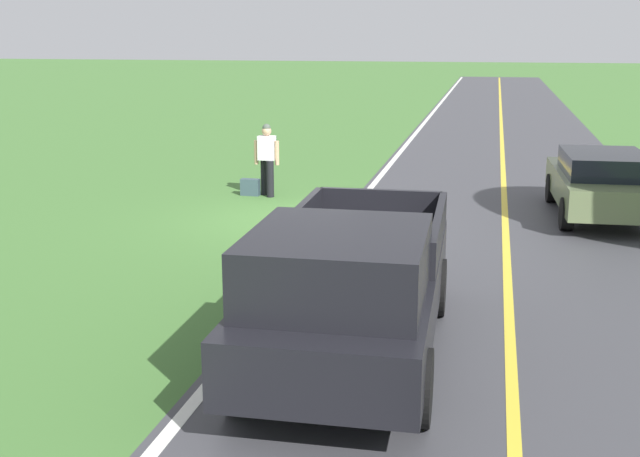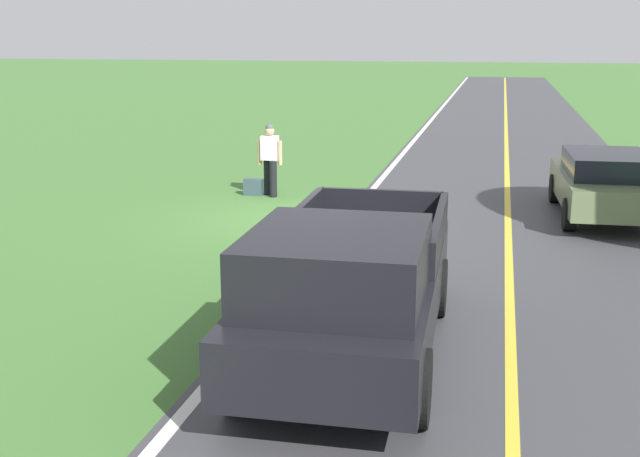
{
  "view_description": "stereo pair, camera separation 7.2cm",
  "coord_description": "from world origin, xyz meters",
  "px_view_note": "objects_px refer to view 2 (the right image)",
  "views": [
    {
      "loc": [
        -3.9,
        15.93,
        3.82
      ],
      "look_at": [
        -1.9,
        6.69,
        1.51
      ],
      "focal_mm": 44.76,
      "sensor_mm": 36.0,
      "label": 1
    },
    {
      "loc": [
        -3.97,
        15.92,
        3.82
      ],
      "look_at": [
        -1.9,
        6.69,
        1.51
      ],
      "focal_mm": 44.76,
      "sensor_mm": 36.0,
      "label": 2
    }
  ],
  "objects_px": {
    "hitchhiker_walking": "(270,156)",
    "sedan_near_oncoming": "(605,183)",
    "pickup_truck_passing": "(350,285)",
    "suitcase_carried": "(253,187)"
  },
  "relations": [
    {
      "from": "hitchhiker_walking",
      "to": "sedan_near_oncoming",
      "type": "bearing_deg",
      "value": 174.44
    },
    {
      "from": "hitchhiker_walking",
      "to": "pickup_truck_passing",
      "type": "distance_m",
      "value": 10.26
    },
    {
      "from": "hitchhiker_walking",
      "to": "suitcase_carried",
      "type": "height_order",
      "value": "hitchhiker_walking"
    },
    {
      "from": "suitcase_carried",
      "to": "sedan_near_oncoming",
      "type": "bearing_deg",
      "value": 86.7
    },
    {
      "from": "sedan_near_oncoming",
      "to": "hitchhiker_walking",
      "type": "bearing_deg",
      "value": -5.56
    },
    {
      "from": "hitchhiker_walking",
      "to": "pickup_truck_passing",
      "type": "relative_size",
      "value": 0.32
    },
    {
      "from": "suitcase_carried",
      "to": "sedan_near_oncoming",
      "type": "distance_m",
      "value": 8.07
    },
    {
      "from": "pickup_truck_passing",
      "to": "sedan_near_oncoming",
      "type": "xyz_separation_m",
      "value": [
        -3.87,
        -8.81,
        -0.21
      ]
    },
    {
      "from": "hitchhiker_walking",
      "to": "suitcase_carried",
      "type": "bearing_deg",
      "value": 9.38
    },
    {
      "from": "suitcase_carried",
      "to": "hitchhiker_walking",
      "type": "bearing_deg",
      "value": 100.86
    }
  ]
}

